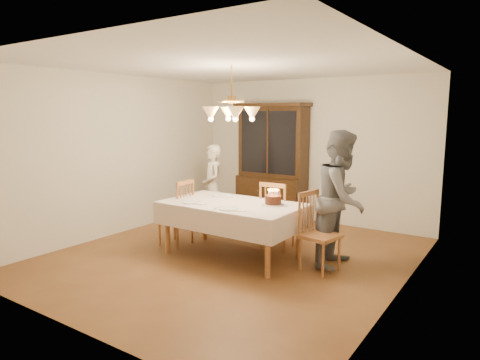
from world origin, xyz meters
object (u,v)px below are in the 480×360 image
Objects in this scene: china_hutch at (272,164)px; elderly_woman at (212,187)px; dining_table at (232,208)px; birthday_cake at (273,200)px; chair_far_side at (277,219)px.

china_hutch reaches higher than elderly_woman.
elderly_woman reaches higher than dining_table.
birthday_cake is at bearing -59.93° from china_hutch.
china_hutch is 1.49× the size of elderly_woman.
elderly_woman is 1.89m from birthday_cake.
china_hutch reaches higher than dining_table.
chair_far_side reaches higher than birthday_cake.
elderly_woman is (-0.49, -1.21, -0.32)m from china_hutch.
dining_table is at bearing -117.11° from chair_far_side.
dining_table is 1.31× the size of elderly_woman.
birthday_cake is (0.54, 0.19, 0.14)m from dining_table.
birthday_cake is (0.20, -0.48, 0.38)m from chair_far_side.
dining_table is at bearing -73.81° from china_hutch.
chair_far_side is at bearing -57.77° from china_hutch.
dining_table is 6.33× the size of birthday_cake.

